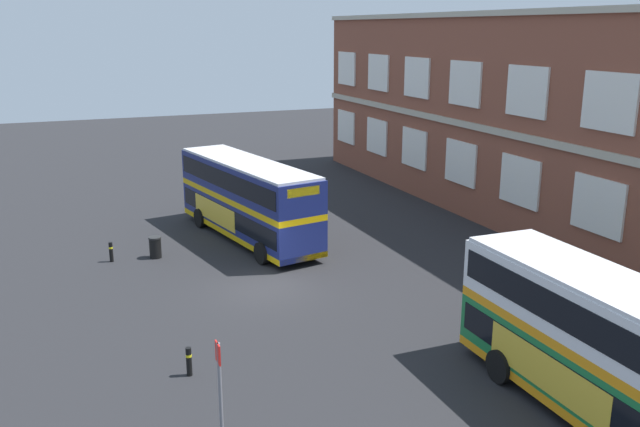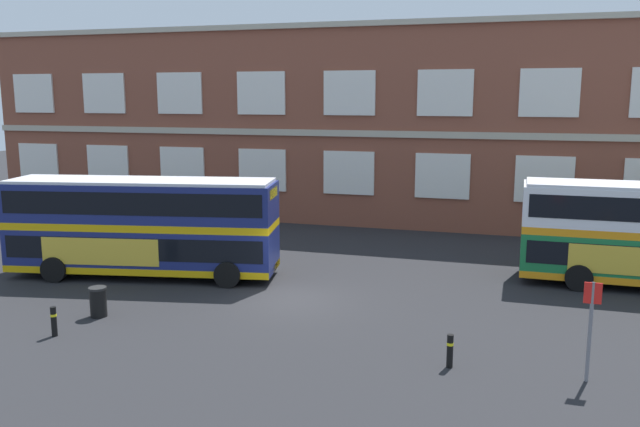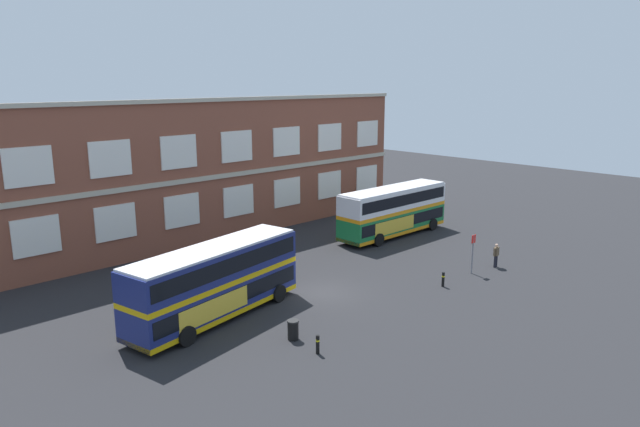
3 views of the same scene
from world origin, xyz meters
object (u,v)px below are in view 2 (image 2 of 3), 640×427
at_px(station_litter_bin, 98,302).
at_px(safety_bollard_east, 450,350).
at_px(bus_stand_flag, 591,322).
at_px(safety_bollard_west, 54,321).
at_px(double_decker_near, 143,226).

relative_size(station_litter_bin, safety_bollard_east, 1.08).
relative_size(bus_stand_flag, safety_bollard_west, 2.84).
relative_size(safety_bollard_west, safety_bollard_east, 1.00).
distance_m(station_litter_bin, safety_bollard_west, 2.01).
relative_size(double_decker_near, safety_bollard_east, 11.88).
distance_m(bus_stand_flag, station_litter_bin, 15.52).
height_order(double_decker_near, safety_bollard_west, double_decker_near).
bearing_deg(safety_bollard_west, bus_stand_flag, 4.58).
xyz_separation_m(bus_stand_flag, station_litter_bin, (-15.46, 0.75, -1.12)).
bearing_deg(bus_stand_flag, safety_bollard_east, -177.97).
distance_m(double_decker_near, station_litter_bin, 5.37).
relative_size(station_litter_bin, safety_bollard_west, 1.08).
bearing_deg(bus_stand_flag, double_decker_near, 161.12).
bearing_deg(safety_bollard_west, double_decker_near, 98.56).
xyz_separation_m(double_decker_near, bus_stand_flag, (16.70, -5.71, -0.51)).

